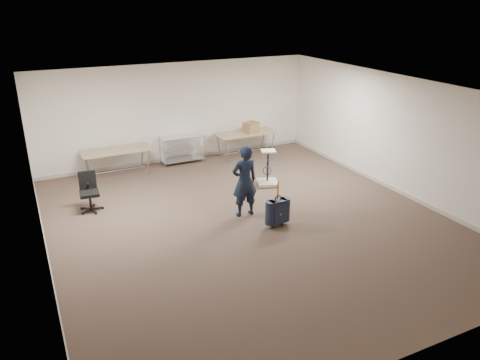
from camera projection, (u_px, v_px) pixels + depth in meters
ground at (249, 221)px, 9.98m from camera, size 9.00×9.00×0.00m
room_shell at (222, 196)px, 11.11m from camera, size 8.00×9.00×9.00m
folding_table_left at (116, 152)px, 12.26m from camera, size 1.80×0.75×0.73m
folding_table_right at (246, 134)px, 13.80m from camera, size 1.80×0.75×0.73m
wire_shelf at (182, 148)px, 13.33m from camera, size 1.22×0.47×0.80m
person at (245, 181)px, 9.99m from camera, size 0.58×0.38×1.59m
suitcase at (278, 211)px, 9.65m from camera, size 0.38×0.23×1.00m
office_chair at (90, 199)px, 10.41m from camera, size 0.53×0.53×0.88m
equipment_cart at (268, 176)px, 11.82m from camera, size 0.64×0.64×0.92m
cardboard_box at (251, 127)px, 13.73m from camera, size 0.49×0.43×0.31m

